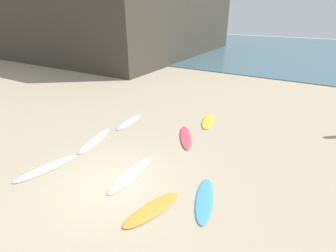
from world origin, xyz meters
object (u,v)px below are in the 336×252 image
object	(u,v)px
surfboard_3	(152,209)
surfboard_6	(130,122)
surfboard_0	(95,140)
surfboard_4	(208,121)
surfboard_7	(205,199)
surfboard_2	(47,168)
surfboard_1	(132,174)
surfboard_5	(186,137)

from	to	relation	value
surfboard_3	surfboard_6	xyz separation A→B (m)	(-4.67, 4.63, -0.01)
surfboard_0	surfboard_6	bearing A→B (deg)	73.66
surfboard_0	surfboard_3	world-z (taller)	surfboard_3
surfboard_0	surfboard_6	xyz separation A→B (m)	(0.01, 2.44, -0.00)
surfboard_4	surfboard_7	xyz separation A→B (m)	(2.29, -5.66, -0.01)
surfboard_3	surfboard_7	size ratio (longest dim) A/B	0.97
surfboard_0	surfboard_4	bearing A→B (deg)	36.53
surfboard_2	surfboard_4	size ratio (longest dim) A/B	1.14
surfboard_2	surfboard_7	world-z (taller)	surfboard_2
surfboard_1	surfboard_4	world-z (taller)	surfboard_4
surfboard_2	surfboard_3	xyz separation A→B (m)	(4.58, 0.32, 0.00)
surfboard_2	surfboard_3	world-z (taller)	surfboard_3
surfboard_4	surfboard_7	distance (m)	6.10
surfboard_0	surfboard_3	size ratio (longest dim) A/B	1.22
surfboard_4	surfboard_5	bearing A→B (deg)	-109.19
surfboard_5	surfboard_7	size ratio (longest dim) A/B	1.11
surfboard_1	surfboard_7	xyz separation A→B (m)	(2.79, 0.13, -0.00)
surfboard_5	surfboard_6	size ratio (longest dim) A/B	1.07
surfboard_1	surfboard_2	xyz separation A→B (m)	(-2.94, -1.39, 0.00)
surfboard_1	surfboard_6	bearing A→B (deg)	127.42
surfboard_0	surfboard_6	distance (m)	2.44
surfboard_1	surfboard_5	size ratio (longest dim) A/B	1.09
surfboard_0	surfboard_5	bearing A→B (deg)	19.41
surfboard_4	surfboard_5	size ratio (longest dim) A/B	0.87
surfboard_4	surfboard_7	world-z (taller)	surfboard_4
surfboard_1	surfboard_2	world-z (taller)	surfboard_2
surfboard_6	surfboard_2	bearing A→B (deg)	83.62
surfboard_4	surfboard_0	bearing A→B (deg)	-142.04
surfboard_4	surfboard_6	xyz separation A→B (m)	(-3.54, -2.22, -0.01)
surfboard_5	surfboard_7	world-z (taller)	surfboard_5
surfboard_6	surfboard_7	size ratio (longest dim) A/B	1.03
surfboard_7	surfboard_4	bearing A→B (deg)	92.97
surfboard_2	surfboard_0	bearing A→B (deg)	101.58
surfboard_0	surfboard_1	size ratio (longest dim) A/B	0.98
surfboard_1	surfboard_3	xyz separation A→B (m)	(1.64, -1.07, 0.00)
surfboard_0	surfboard_7	world-z (taller)	surfboard_0
surfboard_4	surfboard_6	bearing A→B (deg)	-162.65
surfboard_2	surfboard_4	xyz separation A→B (m)	(3.45, 7.17, 0.00)
surfboard_1	surfboard_7	distance (m)	2.79
surfboard_3	surfboard_7	distance (m)	1.66
surfboard_2	surfboard_3	distance (m)	4.59
surfboard_7	surfboard_3	bearing A→B (deg)	-152.93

